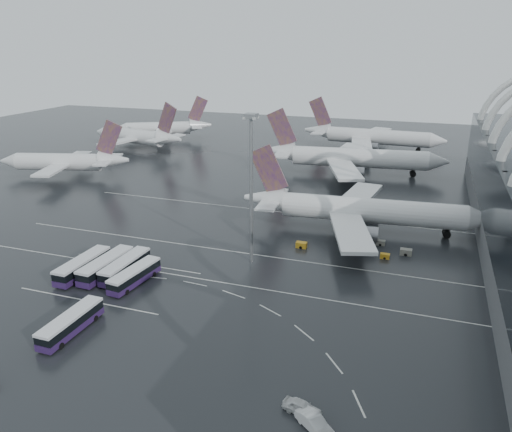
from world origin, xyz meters
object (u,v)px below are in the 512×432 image
(airliner_gate_c, at_px, (370,137))
(gse_cart_belly_a, at_px, (385,256))
(jet_remote_west, at_px, (67,162))
(floodlight_mast, at_px, (251,172))
(jet_remote_mid, at_px, (138,137))
(gse_cart_belly_d, at_px, (406,252))
(bus_row_near_d, at_px, (135,275))
(jet_remote_far, at_px, (165,128))
(airliner_gate_b, at_px, (349,158))
(bus_row_near_b, at_px, (106,266))
(gse_cart_belly_b, at_px, (381,243))
(van_curve_c, at_px, (315,423))
(bus_row_near_a, at_px, (83,266))
(airliner_main, at_px, (359,211))
(gse_cart_belly_c, at_px, (301,245))
(bus_row_far_c, at_px, (71,323))
(van_curve_b, at_px, (302,407))
(bus_row_near_c, at_px, (125,267))

(airliner_gate_c, relative_size, gse_cart_belly_a, 30.43)
(jet_remote_west, bearing_deg, floodlight_mast, 135.90)
(jet_remote_mid, height_order, gse_cart_belly_d, jet_remote_mid)
(bus_row_near_d, bearing_deg, airliner_gate_c, -4.68)
(jet_remote_west, bearing_deg, airliner_gate_c, -154.67)
(jet_remote_far, distance_m, floodlight_mast, 138.95)
(airliner_gate_b, distance_m, gse_cart_belly_d, 67.29)
(bus_row_near_b, bearing_deg, gse_cart_belly_a, -60.83)
(floodlight_mast, bearing_deg, bus_row_near_b, -148.00)
(gse_cart_belly_b, bearing_deg, van_curve_c, -91.20)
(bus_row_near_a, height_order, bus_row_near_b, bus_row_near_b)
(airliner_main, height_order, gse_cart_belly_c, airliner_main)
(bus_row_near_b, bearing_deg, van_curve_c, -117.33)
(jet_remote_mid, height_order, gse_cart_belly_a, jet_remote_mid)
(jet_remote_mid, bearing_deg, jet_remote_west, 103.45)
(airliner_gate_b, xyz_separation_m, gse_cart_belly_c, (0.86, -66.71, -4.69))
(bus_row_near_d, bearing_deg, jet_remote_west, 52.42)
(gse_cart_belly_a, height_order, gse_cart_belly_c, gse_cart_belly_c)
(airliner_gate_c, xyz_separation_m, bus_row_near_b, (-32.41, -134.36, -3.25))
(bus_row_near_b, distance_m, bus_row_far_c, 20.03)
(jet_remote_mid, relative_size, gse_cart_belly_c, 20.22)
(airliner_gate_c, relative_size, van_curve_b, 11.91)
(airliner_main, distance_m, gse_cart_belly_b, 10.53)
(bus_row_near_a, relative_size, gse_cart_belly_d, 5.66)
(airliner_gate_b, height_order, gse_cart_belly_d, airliner_gate_b)
(gse_cart_belly_c, bearing_deg, van_curve_c, -73.98)
(airliner_main, xyz_separation_m, gse_cart_belly_d, (11.55, -11.24, -4.21))
(airliner_gate_c, relative_size, van_curve_c, 10.77)
(bus_row_near_a, bearing_deg, bus_row_near_b, -70.39)
(jet_remote_mid, bearing_deg, airliner_gate_c, -148.46)
(gse_cart_belly_b, bearing_deg, gse_cart_belly_d, -33.91)
(bus_row_near_d, height_order, gse_cart_belly_d, bus_row_near_d)
(airliner_gate_c, xyz_separation_m, jet_remote_west, (-87.79, -76.65, -0.27))
(bus_row_near_d, relative_size, van_curve_b, 2.62)
(airliner_gate_b, relative_size, jet_remote_far, 1.49)
(bus_row_near_b, distance_m, van_curve_b, 50.62)
(gse_cart_belly_c, bearing_deg, airliner_gate_b, 90.74)
(bus_row_far_c, bearing_deg, gse_cart_belly_b, -38.30)
(bus_row_far_c, xyz_separation_m, gse_cart_belly_d, (46.32, 47.26, -1.04))
(van_curve_c, bearing_deg, jet_remote_mid, 76.12)
(jet_remote_west, xyz_separation_m, bus_row_near_c, (58.95, -56.67, -3.06))
(airliner_main, height_order, van_curve_b, airliner_main)
(bus_row_near_c, distance_m, van_curve_b, 48.05)
(bus_row_near_c, xyz_separation_m, van_curve_c, (42.94, -27.25, -0.91))
(airliner_gate_b, relative_size, bus_row_near_d, 4.85)
(gse_cart_belly_a, bearing_deg, gse_cart_belly_c, -179.42)
(gse_cart_belly_b, bearing_deg, gse_cart_belly_a, -76.97)
(airliner_gate_c, relative_size, floodlight_mast, 1.94)
(jet_remote_west, height_order, bus_row_near_c, jet_remote_west)
(jet_remote_far, bearing_deg, gse_cart_belly_c, 103.09)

